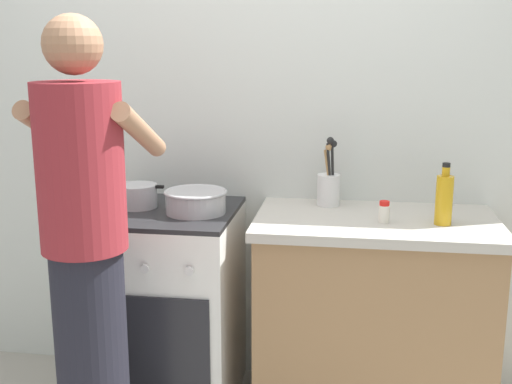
{
  "coord_description": "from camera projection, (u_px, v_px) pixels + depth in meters",
  "views": [
    {
      "loc": [
        0.44,
        -2.45,
        1.59
      ],
      "look_at": [
        0.05,
        0.12,
        1.0
      ],
      "focal_mm": 44.79,
      "sensor_mm": 36.0,
      "label": 1
    }
  ],
  "objects": [
    {
      "name": "back_wall",
      "position": [
        300.0,
        122.0,
        2.95
      ],
      "size": [
        3.2,
        0.1,
        2.5
      ],
      "color": "silver",
      "rests_on": "ground"
    },
    {
      "name": "countertop",
      "position": [
        372.0,
        318.0,
        2.74
      ],
      "size": [
        1.0,
        0.6,
        0.9
      ],
      "color": "#99724C",
      "rests_on": "ground"
    },
    {
      "name": "stove_range",
      "position": [
        169.0,
        307.0,
        2.87
      ],
      "size": [
        0.6,
        0.62,
        0.9
      ],
      "color": "white",
      "rests_on": "ground"
    },
    {
      "name": "pot",
      "position": [
        137.0,
        196.0,
        2.81
      ],
      "size": [
        0.25,
        0.18,
        0.1
      ],
      "color": "#B2B2B7",
      "rests_on": "stove_range"
    },
    {
      "name": "mixing_bowl",
      "position": [
        196.0,
        201.0,
        2.71
      ],
      "size": [
        0.27,
        0.27,
        0.1
      ],
      "color": "#B7B7BC",
      "rests_on": "stove_range"
    },
    {
      "name": "utensil_crock",
      "position": [
        329.0,
        186.0,
        2.83
      ],
      "size": [
        0.1,
        0.1,
        0.31
      ],
      "color": "silver",
      "rests_on": "countertop"
    },
    {
      "name": "spice_bottle",
      "position": [
        384.0,
        212.0,
        2.57
      ],
      "size": [
        0.04,
        0.04,
        0.09
      ],
      "color": "silver",
      "rests_on": "countertop"
    },
    {
      "name": "oil_bottle",
      "position": [
        444.0,
        199.0,
        2.52
      ],
      "size": [
        0.07,
        0.07,
        0.25
      ],
      "color": "gold",
      "rests_on": "countertop"
    },
    {
      "name": "person",
      "position": [
        87.0,
        259.0,
        2.25
      ],
      "size": [
        0.41,
        0.5,
        1.7
      ],
      "color": "black",
      "rests_on": "ground"
    }
  ]
}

